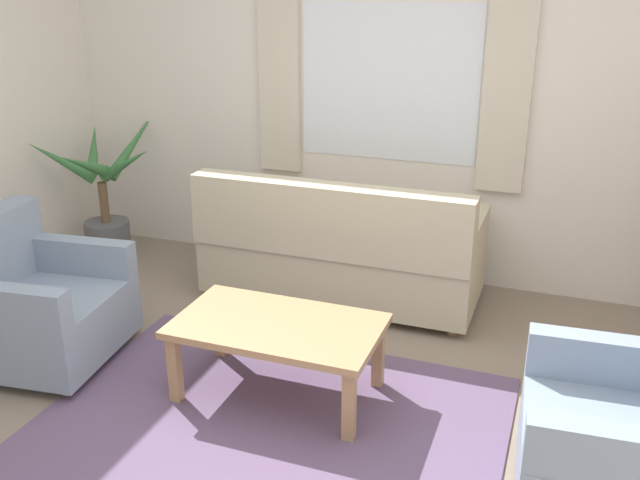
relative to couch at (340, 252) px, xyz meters
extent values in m
plane|color=gray|center=(0.15, -1.58, -0.37)|extent=(6.24, 6.24, 0.00)
cube|color=silver|center=(0.15, 0.68, 0.93)|extent=(5.32, 0.12, 2.60)
cube|color=white|center=(0.15, 0.62, 1.08)|extent=(1.30, 0.01, 1.10)
cube|color=beige|center=(-0.68, 0.59, 1.08)|extent=(0.32, 0.06, 1.40)
cube|color=beige|center=(0.98, 0.59, 1.08)|extent=(0.32, 0.06, 1.40)
cube|color=#604C6B|center=(0.15, -1.58, -0.36)|extent=(2.35, 1.85, 0.01)
cube|color=#BCB293|center=(0.00, 0.07, -0.12)|extent=(1.90, 0.80, 0.38)
cube|color=#BCB293|center=(0.00, -0.25, 0.31)|extent=(1.90, 0.20, 0.48)
cube|color=#BCB293|center=(0.87, 0.07, 0.19)|extent=(0.16, 0.80, 0.24)
cube|color=#BCB293|center=(-0.87, 0.07, 0.19)|extent=(0.16, 0.80, 0.24)
cylinder|color=#A87F56|center=(0.85, 0.37, -0.34)|extent=(0.06, 0.06, 0.06)
cylinder|color=#A87F56|center=(-0.85, 0.37, -0.34)|extent=(0.06, 0.06, 0.06)
cylinder|color=#A87F56|center=(0.85, -0.23, -0.34)|extent=(0.06, 0.06, 0.06)
cylinder|color=#A87F56|center=(-0.85, -0.23, -0.34)|extent=(0.06, 0.06, 0.06)
cube|color=gray|center=(-1.37, -1.38, -0.13)|extent=(0.89, 0.93, 0.36)
cube|color=gray|center=(-1.41, -1.02, 0.16)|extent=(0.81, 0.21, 0.22)
cylinder|color=#A87F56|center=(-1.01, -1.68, -0.34)|extent=(0.05, 0.05, 0.06)
cylinder|color=#A87F56|center=(-1.09, -1.00, -0.34)|extent=(0.05, 0.05, 0.06)
cylinder|color=#A87F56|center=(-1.73, -1.08, -0.34)|extent=(0.05, 0.05, 0.06)
cube|color=gray|center=(1.78, -1.58, -0.13)|extent=(0.85, 0.89, 0.36)
cube|color=gray|center=(1.75, -1.22, 0.16)|extent=(0.81, 0.17, 0.22)
cube|color=gray|center=(1.80, -1.94, 0.16)|extent=(0.81, 0.17, 0.22)
cylinder|color=#A87F56|center=(1.44, -1.26, -0.34)|extent=(0.05, 0.05, 0.06)
cube|color=#A87F56|center=(0.08, -1.26, 0.05)|extent=(1.10, 0.64, 0.04)
cube|color=#A87F56|center=(-0.41, -1.52, -0.17)|extent=(0.06, 0.06, 0.40)
cube|color=#A87F56|center=(0.57, -1.52, -0.17)|extent=(0.06, 0.06, 0.40)
cube|color=#A87F56|center=(-0.41, -1.00, -0.17)|extent=(0.06, 0.06, 0.40)
cube|color=#A87F56|center=(0.57, -1.00, -0.17)|extent=(0.06, 0.06, 0.40)
cylinder|color=#56565B|center=(-2.02, 0.10, -0.21)|extent=(0.36, 0.36, 0.31)
cylinder|color=brown|center=(-2.02, 0.10, 0.11)|extent=(0.07, 0.07, 0.33)
cone|color=#38753D|center=(-1.76, 0.08, 0.45)|extent=(0.50, 0.14, 0.34)
cone|color=#38753D|center=(-1.94, 0.43, 0.51)|extent=(0.21, 0.59, 0.53)
cone|color=#38753D|center=(-2.23, 0.31, 0.48)|extent=(0.42, 0.53, 0.38)
cone|color=#38753D|center=(-2.24, -0.07, 0.47)|extent=(0.43, 0.39, 0.43)
cone|color=#38753D|center=(-1.91, -0.21, 0.50)|extent=(0.23, 0.63, 0.38)
camera|label=1|loc=(1.44, -4.30, 1.81)|focal=39.32mm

